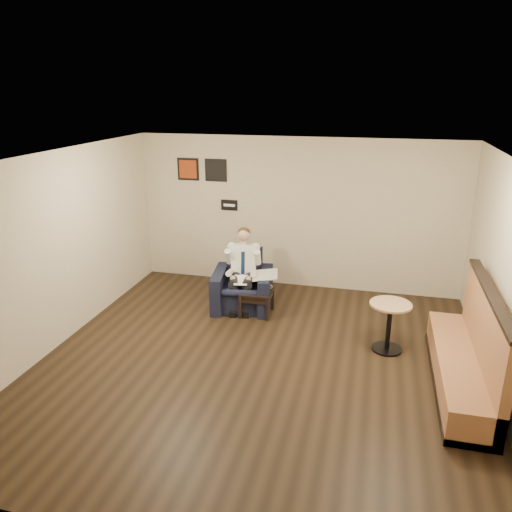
% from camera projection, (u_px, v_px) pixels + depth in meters
% --- Properties ---
extents(ground, '(6.00, 6.00, 0.00)m').
position_uv_depth(ground, '(259.00, 364.00, 6.89)').
color(ground, black).
rests_on(ground, ground).
extents(wall_back, '(6.00, 0.02, 2.80)m').
position_uv_depth(wall_back, '(297.00, 214.00, 9.19)').
color(wall_back, beige).
rests_on(wall_back, ground).
extents(wall_front, '(6.00, 0.02, 2.80)m').
position_uv_depth(wall_front, '(164.00, 405.00, 3.68)').
color(wall_front, beige).
rests_on(wall_front, ground).
extents(wall_left, '(0.02, 6.00, 2.80)m').
position_uv_depth(wall_left, '(55.00, 251.00, 7.12)').
color(wall_left, beige).
rests_on(wall_left, ground).
extents(wall_right, '(0.02, 6.00, 2.80)m').
position_uv_depth(wall_right, '(511.00, 290.00, 5.76)').
color(wall_right, beige).
rests_on(wall_right, ground).
extents(ceiling, '(6.00, 6.00, 0.02)m').
position_uv_depth(ceiling, '(259.00, 159.00, 5.99)').
color(ceiling, white).
rests_on(ceiling, wall_back).
extents(seating_sign, '(0.32, 0.02, 0.20)m').
position_uv_depth(seating_sign, '(229.00, 205.00, 9.44)').
color(seating_sign, black).
rests_on(seating_sign, wall_back).
extents(art_print_left, '(0.42, 0.03, 0.42)m').
position_uv_depth(art_print_left, '(188.00, 169.00, 9.41)').
color(art_print_left, '#993512').
rests_on(art_print_left, wall_back).
extents(art_print_right, '(0.42, 0.03, 0.42)m').
position_uv_depth(art_print_right, '(216.00, 170.00, 9.29)').
color(art_print_right, black).
rests_on(art_print_right, wall_back).
extents(armchair, '(1.11, 1.11, 0.95)m').
position_uv_depth(armchair, '(242.00, 281.00, 8.52)').
color(armchair, black).
rests_on(armchair, ground).
extents(seated_man, '(0.75, 1.01, 1.30)m').
position_uv_depth(seated_man, '(241.00, 274.00, 8.35)').
color(seated_man, silver).
rests_on(seated_man, armchair).
extents(lap_papers, '(0.28, 0.35, 0.01)m').
position_uv_depth(lap_papers, '(241.00, 280.00, 8.28)').
color(lap_papers, white).
rests_on(lap_papers, seated_man).
extents(newspaper, '(0.50, 0.59, 0.01)m').
position_uv_depth(newspaper, '(265.00, 275.00, 8.33)').
color(newspaper, silver).
rests_on(newspaper, armchair).
extents(side_table, '(0.52, 0.52, 0.42)m').
position_uv_depth(side_table, '(257.00, 302.00, 8.34)').
color(side_table, black).
rests_on(side_table, ground).
extents(green_folder, '(0.46, 0.36, 0.01)m').
position_uv_depth(green_folder, '(255.00, 290.00, 8.26)').
color(green_folder, green).
rests_on(green_folder, side_table).
extents(coffee_mug, '(0.08, 0.08, 0.09)m').
position_uv_depth(coffee_mug, '(268.00, 286.00, 8.33)').
color(coffee_mug, white).
rests_on(coffee_mug, side_table).
extents(smartphone, '(0.14, 0.08, 0.01)m').
position_uv_depth(smartphone, '(261.00, 287.00, 8.40)').
color(smartphone, black).
rests_on(smartphone, side_table).
extents(banquette, '(0.60, 2.51, 1.29)m').
position_uv_depth(banquette, '(464.00, 340.00, 6.18)').
color(banquette, '#9C623C').
rests_on(banquette, ground).
extents(cafe_table, '(0.76, 0.76, 0.74)m').
position_uv_depth(cafe_table, '(389.00, 327.00, 7.13)').
color(cafe_table, tan).
rests_on(cafe_table, ground).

